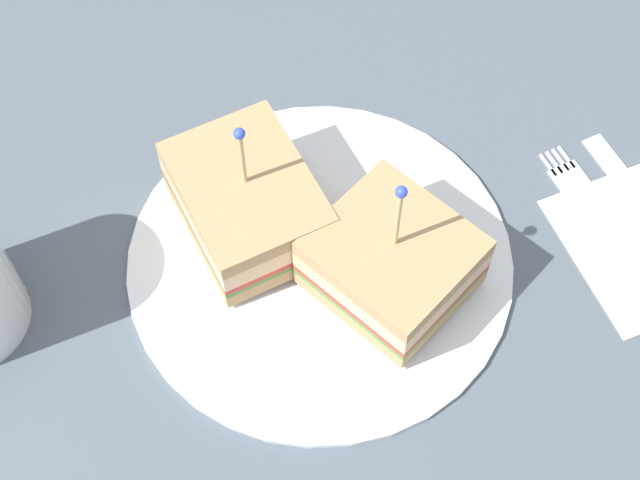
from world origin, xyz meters
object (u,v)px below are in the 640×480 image
sandwich_half_back (392,262)px  fork (589,203)px  plate (320,259)px  sandwich_half_front (248,202)px  knife (636,195)px

sandwich_half_back → fork: size_ratio=0.89×
plate → sandwich_half_back: sandwich_half_back is taller
sandwich_half_front → fork: bearing=-48.7°
plate → sandwich_half_back: 5.47cm
sandwich_half_front → fork: size_ratio=1.05×
sandwich_half_back → knife: size_ratio=0.93×
sandwich_half_front → knife: (17.39, -19.13, -3.09)cm
sandwich_half_front → sandwich_half_back: 9.90cm
fork → knife: same height
sandwich_half_back → knife: sandwich_half_back is taller
sandwich_half_front → knife: bearing=-47.7°
plate → knife: size_ratio=2.21×
sandwich_half_front → fork: 22.77cm
plate → knife: bearing=-39.9°
sandwich_half_front → fork: sandwich_half_front is taller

